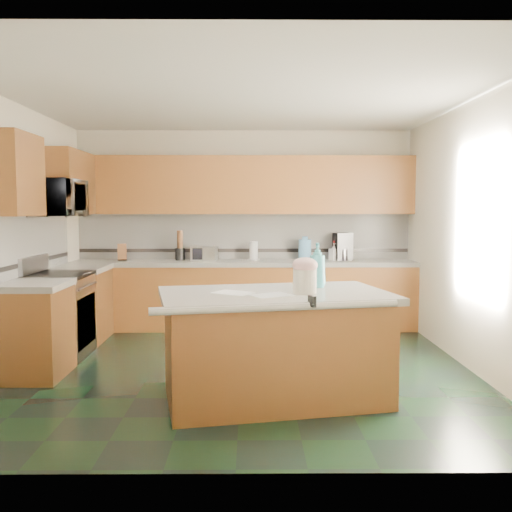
{
  "coord_description": "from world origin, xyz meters",
  "views": [
    {
      "loc": [
        0.09,
        -5.67,
        1.62
      ],
      "look_at": [
        0.15,
        0.35,
        1.12
      ],
      "focal_mm": 40.0,
      "sensor_mm": 36.0,
      "label": 1
    }
  ],
  "objects": [
    {
      "name": "left_counter_front",
      "position": [
        -2.0,
        -0.24,
        0.89
      ],
      "size": [
        0.64,
        0.72,
        0.06
      ],
      "primitive_type": "cube",
      "color": "white",
      "rests_on": "left_base_cab_front"
    },
    {
      "name": "back_upper_cab",
      "position": [
        0.0,
        2.13,
        1.94
      ],
      "size": [
        4.6,
        0.33,
        0.78
      ],
      "primitive_type": "cube",
      "color": "#37200F",
      "rests_on": "wall_back"
    },
    {
      "name": "microwave",
      "position": [
        -2.0,
        0.5,
        1.73
      ],
      "size": [
        0.5,
        0.73,
        0.41
      ],
      "primitive_type": "imported",
      "rotation": [
        0.0,
        0.0,
        1.57
      ],
      "color": "#B7B7BC",
      "rests_on": "wall_left"
    },
    {
      "name": "range_backguard",
      "position": [
        -2.26,
        0.5,
        1.02
      ],
      "size": [
        0.06,
        0.76,
        0.18
      ],
      "primitive_type": "cube",
      "color": "#B7B7BC",
      "rests_on": "range_body"
    },
    {
      "name": "knife_block",
      "position": [
        -1.65,
        2.05,
        1.03
      ],
      "size": [
        0.15,
        0.19,
        0.24
      ],
      "primitive_type": "cube",
      "rotation": [
        -0.31,
        0.0,
        0.21
      ],
      "color": "#472814",
      "rests_on": "back_countertop"
    },
    {
      "name": "coffee_carafe",
      "position": [
        1.35,
        2.03,
        1.0
      ],
      "size": [
        0.15,
        0.15,
        0.15
      ],
      "primitive_type": "cylinder",
      "color": "black",
      "rests_on": "back_countertop"
    },
    {
      "name": "left_base_cab_rear",
      "position": [
        -2.0,
        1.29,
        0.43
      ],
      "size": [
        0.6,
        0.82,
        0.86
      ],
      "primitive_type": "cube",
      "color": "#37200F",
      "rests_on": "ground"
    },
    {
      "name": "treat_jar",
      "position": [
        0.54,
        -1.0,
        1.02
      ],
      "size": [
        0.22,
        0.22,
        0.2
      ],
      "primitive_type": "cylinder",
      "rotation": [
        0.0,
        0.0,
        0.17
      ],
      "color": "beige",
      "rests_on": "island_top"
    },
    {
      "name": "back_base_cab",
      "position": [
        0.0,
        2.0,
        0.43
      ],
      "size": [
        4.6,
        0.6,
        0.86
      ],
      "primitive_type": "cube",
      "color": "#37200F",
      "rests_on": "ground"
    },
    {
      "name": "soap_bottle_island",
      "position": [
        0.69,
        -0.62,
        1.12
      ],
      "size": [
        0.17,
        0.17,
        0.4
      ],
      "primitive_type": "imported",
      "rotation": [
        0.0,
        0.0,
        -0.13
      ],
      "color": "#40A9BB",
      "rests_on": "island_top"
    },
    {
      "name": "clamp_body",
      "position": [
        0.55,
        -1.46,
        0.93
      ],
      "size": [
        0.06,
        0.1,
        0.08
      ],
      "primitive_type": "cube",
      "rotation": [
        0.0,
        0.0,
        0.34
      ],
      "color": "black",
      "rests_on": "island_top"
    },
    {
      "name": "back_backsplash",
      "position": [
        0.0,
        2.29,
        1.24
      ],
      "size": [
        4.6,
        0.02,
        0.63
      ],
      "primitive_type": "cube",
      "color": "silver",
      "rests_on": "back_countertop"
    },
    {
      "name": "treat_jar_knob_end_l",
      "position": [
        0.51,
        -1.0,
        1.2
      ],
      "size": [
        0.04,
        0.04,
        0.04
      ],
      "primitive_type": "sphere",
      "color": "tan",
      "rests_on": "treat_jar_lid"
    },
    {
      "name": "island_top",
      "position": [
        0.3,
        -0.92,
        0.89
      ],
      "size": [
        2.08,
        1.47,
        0.06
      ],
      "primitive_type": "cube",
      "rotation": [
        0.0,
        0.0,
        0.2
      ],
      "color": "white",
      "rests_on": "island_base"
    },
    {
      "name": "toaster_oven_door",
      "position": [
        -0.54,
        1.94,
        1.02
      ],
      "size": [
        0.3,
        0.01,
        0.16
      ],
      "primitive_type": "cube",
      "color": "black",
      "rests_on": "toaster_oven"
    },
    {
      "name": "left_counter_rear",
      "position": [
        -2.0,
        1.29,
        0.89
      ],
      "size": [
        0.64,
        0.82,
        0.06
      ],
      "primitive_type": "cube",
      "color": "white",
      "rests_on": "left_base_cab_rear"
    },
    {
      "name": "range_cooktop",
      "position": [
        -2.0,
        0.5,
        0.9
      ],
      "size": [
        0.62,
        0.78,
        0.04
      ],
      "primitive_type": "cube",
      "color": "black",
      "rests_on": "range_body"
    },
    {
      "name": "paper_sheet_b",
      "position": [
        -0.05,
        -0.96,
        0.92
      ],
      "size": [
        0.4,
        0.37,
        0.0
      ],
      "primitive_type": "cube",
      "rotation": [
        0.0,
        0.0,
        -0.55
      ],
      "color": "white",
      "rests_on": "island_top"
    },
    {
      "name": "wall_back",
      "position": [
        0.0,
        2.32,
        1.35
      ],
      "size": [
        4.6,
        0.04,
        2.7
      ],
      "primitive_type": "cube",
      "color": "white",
      "rests_on": "ground"
    },
    {
      "name": "clamp_handle",
      "position": [
        0.55,
        -1.51,
        0.91
      ],
      "size": [
        0.01,
        0.06,
        0.01
      ],
      "primitive_type": "cylinder",
      "rotation": [
        1.57,
        0.0,
        0.0
      ],
      "color": "black",
      "rests_on": "island_top"
    },
    {
      "name": "water_jug_neck",
      "position": [
        0.83,
        2.06,
        1.22
      ],
      "size": [
        0.08,
        0.08,
        0.04
      ],
      "primitive_type": "cylinder",
      "color": "#5D9DD5",
      "rests_on": "water_jug"
    },
    {
      "name": "wall_right",
      "position": [
        2.32,
        0.0,
        1.35
      ],
      "size": [
        0.04,
        4.6,
        2.7
      ],
      "primitive_type": "cube",
      "color": "white",
      "rests_on": "ground"
    },
    {
      "name": "floor",
      "position": [
        0.0,
        0.0,
        0.0
      ],
      "size": [
        4.6,
        4.6,
        0.0
      ],
      "primitive_type": "plane",
      "color": "black",
      "rests_on": "ground"
    },
    {
      "name": "utensil_bundle",
      "position": [
        -0.87,
        2.08,
        1.21
      ],
      "size": [
        0.08,
        0.08,
        0.24
      ],
      "primitive_type": "cylinder",
      "color": "#472814",
      "rests_on": "utensil_crock"
    },
    {
      "name": "paper_towel",
      "position": [
        0.14,
        2.1,
        1.05
      ],
      "size": [
        0.11,
        0.11,
        0.25
      ],
      "primitive_type": "cylinder",
      "color": "white",
      "rests_on": "back_countertop"
    },
    {
      "name": "paper_sheet_a",
      "position": [
        0.26,
        -1.09,
        0.92
      ],
      "size": [
        0.39,
        0.36,
        0.0
      ],
      "primitive_type": "cube",
      "rotation": [
        0.0,
        0.0,
        0.51
      ],
      "color": "white",
      "rests_on": "island_top"
    },
    {
      "name": "window_light_proxy",
      "position": [
        2.29,
        -0.2,
        1.5
      ],
      "size": [
        0.02,
        1.4,
        1.1
      ],
      "primitive_type": "cube",
      "color": "white",
      "rests_on": "wall_right"
    },
    {
      "name": "range_body",
      "position": [
        -2.0,
        0.5,
        0.44
      ],
      "size": [
        0.6,
        0.76,
        0.88
      ],
      "primitive_type": "cube",
      "color": "#B7B7BC",
      "rests_on": "ground"
    },
    {
      "name": "range_handle",
      "position": [
        -1.68,
        0.5,
        0.78
      ],
      "size": [
        0.02,
        0.66,
        0.02
      ],
      "primitive_type": "cylinder",
      "rotation": [
        1.57,
        0.0,
        0.0
      ],
      "color": "#B7B7BC",
      "rests_on": "range_body"
    },
    {
      "name": "paper_towel_base",
      "position": [
        0.14,
        2.1,
        0.93
      ],
      "size": [
        0.17,
        0.17,
        0.01
      ],
      "primitive_type": "cylinder",
      "color": "#B7B7BC",
      "rests_on": "back_countertop"
    },
    {
      "name": "left_accent_band",
      "position": [
        -2.28,
        0.55,
        1.04
      ],
      "size": [
        0.01,
        2.3,
        0.05
      ],
      "primitive_type": "cube",
      "color": "black",
      "rests_on": "wall_left"
    },
    {
      "name": "treat_jar_lid",
      "position": [
        0.54,
        -1.0,
        1.15
      ],
      "size": [
        0.21,
        0.21,
        0.13
      ],
      "primitive_type": "ellipsoid",
      "color": "beige",
      "rests_on": "treat_jar"
    },
    {
      "name": "range_oven_door",
      "position": [
        -1.71,
        0.5,
        0.4
      ],
      "size": [
        0.02,
        0.68,
        0.55
      ],
      "primitive_type": "cube",
      "color": "black",
      "rests_on": "range_body"
    },
    {
      "name": "wall_left",
      "position": [
        -2.32,
        0.0,
        1.35
      ],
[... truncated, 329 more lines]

